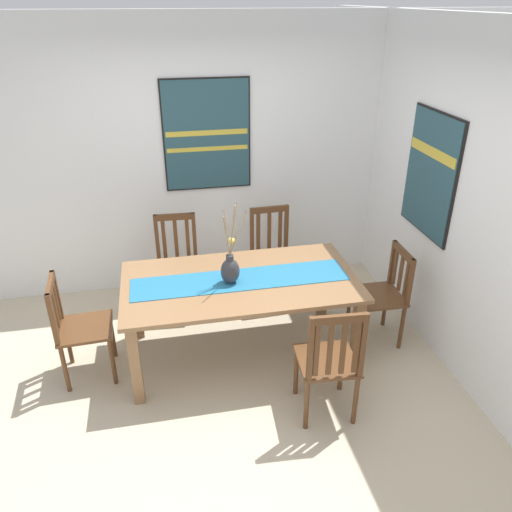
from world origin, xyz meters
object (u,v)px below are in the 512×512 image
Objects in this scene: painting_on_side_wall at (431,174)px; painting_on_back_wall at (207,135)px; centerpiece_vase at (230,268)px; chair_4 at (272,255)px; chair_1 at (330,361)px; dining_table at (240,290)px; chair_2 at (78,327)px; chair_3 at (178,264)px; chair_0 at (383,294)px.

painting_on_back_wall is at bearing 146.04° from painting_on_side_wall.
centerpiece_vase is 1.12m from chair_4.
dining_table is at bearing 120.40° from chair_1.
chair_2 is 1.21m from chair_3.
chair_4 is at bearing 90.64° from chair_1.
chair_1 is 1.95m from chair_3.
chair_0 is 0.93× the size of chair_3.
dining_table is 2.00× the size of chair_3.
dining_table is 0.25m from centerpiece_vase.
chair_1 is 0.91× the size of painting_on_back_wall.
dining_table is 0.99m from chair_3.
chair_0 is 2.58m from chair_2.
painting_on_back_wall reaches higher than centerpiece_vase.
chair_1 reaches higher than chair_4.
painting_on_side_wall is (0.40, 0.20, 1.00)m from chair_0.
chair_4 is (1.79, 0.87, 0.02)m from chair_2.
chair_0 is 0.83× the size of painting_on_back_wall.
chair_1 is (0.49, -0.84, -0.15)m from dining_table.
painting_on_back_wall is 2.11m from painting_on_side_wall.
chair_4 is (0.95, -0.00, 0.00)m from chair_3.
centerpiece_vase is 1.29m from chair_2.
painting_on_back_wall is (-1.35, 1.38, 1.13)m from chair_0.
centerpiece_vase is 0.67× the size of painting_on_side_wall.
chair_3 is 0.92× the size of painting_on_side_wall.
dining_table is 1.32m from chair_2.
chair_2 is 2.16m from painting_on_back_wall.
chair_1 is 0.94× the size of painting_on_side_wall.
chair_3 is at bearing 152.99° from chair_0.
chair_0 is at bearing 0.17° from centerpiece_vase.
chair_4 reaches higher than dining_table.
chair_3 is 1.28m from painting_on_back_wall.
chair_1 is 1.70m from chair_4.
chair_2 is at bearing 179.70° from chair_0.
centerpiece_vase is 0.74× the size of chair_3.
chair_3 reaches higher than chair_2.
chair_3 is at bearing 162.23° from painting_on_side_wall.
painting_on_side_wall is at bearing 40.86° from chair_1.
centerpiece_vase reaches higher than chair_0.
centerpiece_vase reaches higher than chair_2.
chair_1 is 1.02× the size of chair_3.
painting_on_side_wall reaches higher than chair_1.
centerpiece_vase is at bearing -90.20° from painting_on_back_wall.
chair_1 reaches higher than chair_0.
chair_0 is at bearing -48.06° from chair_4.
centerpiece_vase is at bearing -122.15° from chair_4.
painting_on_side_wall is at bearing 5.94° from dining_table.
painting_on_side_wall reaches higher than centerpiece_vase.
chair_0 is (1.35, 0.00, -0.41)m from centerpiece_vase.
chair_0 is at bearing -45.62° from painting_on_back_wall.
chair_1 is at bearing -60.41° from chair_3.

